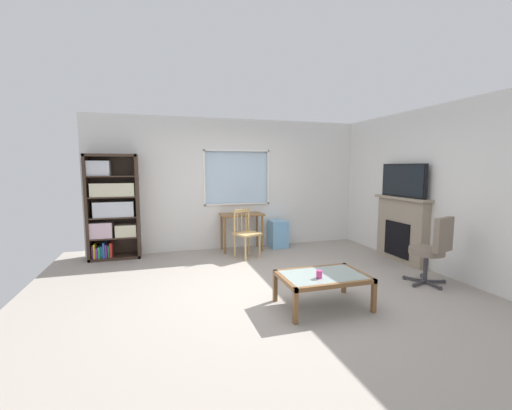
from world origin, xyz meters
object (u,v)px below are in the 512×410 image
bookshelf (112,207)px  office_chair (433,247)px  wooden_chair (246,233)px  sippy_cup (319,274)px  tv (403,180)px  desk_under_window (242,220)px  plastic_drawer_unit (278,234)px  coffee_table (323,279)px  fireplace (402,229)px

bookshelf → office_chair: 5.37m
wooden_chair → sippy_cup: 2.53m
bookshelf → wooden_chair: size_ratio=2.14×
tv → desk_under_window: bearing=148.1°
wooden_chair → plastic_drawer_unit: (0.85, 0.57, -0.18)m
office_chair → desk_under_window: bearing=128.1°
office_chair → plastic_drawer_unit: bearing=115.6°
plastic_drawer_unit → office_chair: office_chair is taller
tv → coffee_table: size_ratio=1.00×
fireplace → wooden_chair: bearing=157.8°
bookshelf → tv: bookshelf is taller
bookshelf → fireplace: (4.98, -1.69, -0.37)m
plastic_drawer_unit → sippy_cup: bearing=-101.6°
bookshelf → plastic_drawer_unit: 3.30m
wooden_chair → office_chair: (2.17, -2.20, 0.09)m
desk_under_window → bookshelf: bearing=177.5°
desk_under_window → wooden_chair: wooden_chair is taller
fireplace → coffee_table: fireplace is taller
desk_under_window → office_chair: 3.45m
bookshelf → coffee_table: (2.70, -3.04, -0.60)m
fireplace → tv: tv is taller
desk_under_window → fireplace: bearing=-31.7°
bookshelf → fireplace: bearing=-18.7°
bookshelf → sippy_cup: bearing=-50.4°
plastic_drawer_unit → fireplace: 2.41m
coffee_table → sippy_cup: 0.17m
desk_under_window → tv: (2.54, -1.58, 0.84)m
bookshelf → office_chair: (4.55, -2.82, -0.40)m
wooden_chair → tv: size_ratio=0.86×
desk_under_window → coffee_table: bearing=-84.7°
wooden_chair → coffee_table: size_ratio=0.87×
bookshelf → plastic_drawer_unit: bearing=-1.0°
fireplace → tv: (-0.02, 0.00, 0.87)m
desk_under_window → plastic_drawer_unit: bearing=3.6°
coffee_table → sippy_cup: sippy_cup is taller
plastic_drawer_unit → fireplace: (1.75, -1.63, 0.30)m
desk_under_window → tv: size_ratio=0.83×
wooden_chair → fireplace: size_ratio=0.74×
wooden_chair → tv: 2.96m
fireplace → office_chair: (-0.43, -1.14, -0.03)m
wooden_chair → fireplace: 2.81m
plastic_drawer_unit → fireplace: fireplace is taller
office_chair → fireplace: bearing=69.3°
bookshelf → coffee_table: bookshelf is taller
desk_under_window → sippy_cup: size_ratio=9.59×
wooden_chair → coffee_table: bearing=-82.4°
bookshelf → fireplace: bookshelf is taller
wooden_chair → coffee_table: (0.32, -2.41, -0.11)m
coffee_table → desk_under_window: bearing=95.3°
desk_under_window → coffee_table: 2.96m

